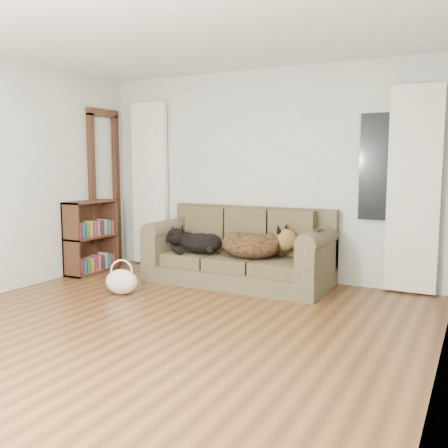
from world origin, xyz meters
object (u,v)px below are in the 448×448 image
at_px(bookshelf, 91,235).
at_px(sofa, 238,246).
at_px(tote_bag, 122,280).
at_px(dog_black_lab, 198,242).
at_px(dog_shepherd, 255,246).

bearing_deg(bookshelf, sofa, 9.85).
bearing_deg(sofa, tote_bag, -131.71).
height_order(sofa, tote_bag, sofa).
height_order(dog_black_lab, bookshelf, bookshelf).
relative_size(dog_shepherd, bookshelf, 0.76).
xyz_separation_m(sofa, dog_shepherd, (0.26, -0.09, 0.04)).
xyz_separation_m(dog_black_lab, bookshelf, (-1.49, -0.24, 0.02)).
distance_m(sofa, tote_bag, 1.42).
xyz_separation_m(tote_bag, bookshelf, (-1.06, 0.70, 0.34)).
height_order(sofa, dog_shepherd, sofa).
bearing_deg(sofa, dog_black_lab, -167.59).
xyz_separation_m(sofa, tote_bag, (-0.93, -1.04, -0.29)).
bearing_deg(dog_shepherd, sofa, -21.27).
relative_size(tote_bag, bookshelf, 0.40).
bearing_deg(tote_bag, sofa, 48.29).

